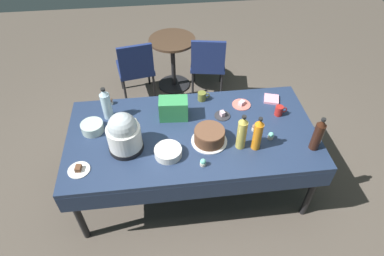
{
  "coord_description": "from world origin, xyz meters",
  "views": [
    {
      "loc": [
        -0.24,
        -2.03,
        2.77
      ],
      "look_at": [
        0.0,
        0.0,
        0.8
      ],
      "focal_mm": 30.32,
      "sensor_mm": 36.0,
      "label": 1
    }
  ],
  "objects_px": {
    "dessert_plate_white": "(79,169)",
    "coffee_mug_olive": "(202,96)",
    "ceramic_snack_bowl": "(168,152)",
    "dessert_plate_coral": "(241,104)",
    "soda_carton": "(173,109)",
    "frosted_layer_cake": "(209,136)",
    "coffee_mug_red": "(279,111)",
    "cupcake_cocoa": "(255,128)",
    "soda_bottle_cola": "(318,135)",
    "potluck_table": "(192,137)",
    "maroon_chair_right": "(208,62)",
    "glass_salad_bowl": "(92,127)",
    "round_cafe_table": "(173,54)",
    "dessert_plate_cream": "(129,122)",
    "slow_cooker": "(124,134)",
    "soda_bottle_ginger_ale": "(242,133)",
    "cupcake_lemon": "(271,136)",
    "soda_bottle_water": "(106,104)",
    "dessert_plate_charcoal": "(222,115)",
    "cupcake_rose": "(203,162)",
    "cupcake_vanilla": "(110,101)",
    "maroon_chair_left": "(136,66)",
    "soda_bottle_orange_juice": "(258,134)"
  },
  "relations": [
    {
      "from": "potluck_table",
      "to": "coffee_mug_red",
      "type": "xyz_separation_m",
      "value": [
        0.83,
        0.14,
        0.11
      ]
    },
    {
      "from": "soda_bottle_water",
      "to": "coffee_mug_olive",
      "type": "height_order",
      "value": "soda_bottle_water"
    },
    {
      "from": "ceramic_snack_bowl",
      "to": "maroon_chair_right",
      "type": "height_order",
      "value": "maroon_chair_right"
    },
    {
      "from": "glass_salad_bowl",
      "to": "round_cafe_table",
      "type": "distance_m",
      "value": 1.84
    },
    {
      "from": "potluck_table",
      "to": "maroon_chair_right",
      "type": "xyz_separation_m",
      "value": [
        0.39,
        1.51,
        -0.2
      ]
    },
    {
      "from": "potluck_table",
      "to": "frosted_layer_cake",
      "type": "height_order",
      "value": "frosted_layer_cake"
    },
    {
      "from": "potluck_table",
      "to": "cupcake_rose",
      "type": "bearing_deg",
      "value": -83.61
    },
    {
      "from": "ceramic_snack_bowl",
      "to": "dessert_plate_coral",
      "type": "relative_size",
      "value": 1.27
    },
    {
      "from": "frosted_layer_cake",
      "to": "dessert_plate_white",
      "type": "height_order",
      "value": "frosted_layer_cake"
    },
    {
      "from": "slow_cooker",
      "to": "dessert_plate_white",
      "type": "relative_size",
      "value": 2.1
    },
    {
      "from": "cupcake_lemon",
      "to": "soda_bottle_orange_juice",
      "type": "height_order",
      "value": "soda_bottle_orange_juice"
    },
    {
      "from": "potluck_table",
      "to": "cupcake_rose",
      "type": "xyz_separation_m",
      "value": [
        0.04,
        -0.38,
        0.09
      ]
    },
    {
      "from": "frosted_layer_cake",
      "to": "maroon_chair_left",
      "type": "relative_size",
      "value": 0.36
    },
    {
      "from": "soda_bottle_ginger_ale",
      "to": "coffee_mug_olive",
      "type": "xyz_separation_m",
      "value": [
        -0.23,
        0.66,
        -0.12
      ]
    },
    {
      "from": "slow_cooker",
      "to": "maroon_chair_right",
      "type": "bearing_deg",
      "value": 59.76
    },
    {
      "from": "dessert_plate_coral",
      "to": "soda_bottle_ginger_ale",
      "type": "distance_m",
      "value": 0.57
    },
    {
      "from": "slow_cooker",
      "to": "soda_bottle_ginger_ale",
      "type": "height_order",
      "value": "slow_cooker"
    },
    {
      "from": "soda_bottle_water",
      "to": "round_cafe_table",
      "type": "distance_m",
      "value": 1.65
    },
    {
      "from": "cupcake_cocoa",
      "to": "soda_bottle_cola",
      "type": "distance_m",
      "value": 0.53
    },
    {
      "from": "cupcake_lemon",
      "to": "cupcake_vanilla",
      "type": "bearing_deg",
      "value": 155.51
    },
    {
      "from": "potluck_table",
      "to": "coffee_mug_red",
      "type": "bearing_deg",
      "value": 9.3
    },
    {
      "from": "dessert_plate_white",
      "to": "maroon_chair_right",
      "type": "distance_m",
      "value": 2.28
    },
    {
      "from": "dessert_plate_coral",
      "to": "coffee_mug_red",
      "type": "distance_m",
      "value": 0.36
    },
    {
      "from": "soda_bottle_ginger_ale",
      "to": "soda_carton",
      "type": "height_order",
      "value": "soda_bottle_ginger_ale"
    },
    {
      "from": "dessert_plate_white",
      "to": "soda_bottle_ginger_ale",
      "type": "height_order",
      "value": "soda_bottle_ginger_ale"
    },
    {
      "from": "soda_bottle_cola",
      "to": "ceramic_snack_bowl",
      "type": "bearing_deg",
      "value": 177.09
    },
    {
      "from": "soda_bottle_ginger_ale",
      "to": "soda_bottle_cola",
      "type": "relative_size",
      "value": 1.05
    },
    {
      "from": "cupcake_cocoa",
      "to": "soda_bottle_ginger_ale",
      "type": "bearing_deg",
      "value": -134.19
    },
    {
      "from": "dessert_plate_coral",
      "to": "soda_bottle_water",
      "type": "xyz_separation_m",
      "value": [
        -1.26,
        -0.02,
        0.14
      ]
    },
    {
      "from": "soda_bottle_cola",
      "to": "maroon_chair_right",
      "type": "bearing_deg",
      "value": 108.5
    },
    {
      "from": "dessert_plate_white",
      "to": "cupcake_lemon",
      "type": "distance_m",
      "value": 1.61
    },
    {
      "from": "dessert_plate_white",
      "to": "coffee_mug_olive",
      "type": "distance_m",
      "value": 1.33
    },
    {
      "from": "dessert_plate_white",
      "to": "maroon_chair_right",
      "type": "height_order",
      "value": "maroon_chair_right"
    },
    {
      "from": "dessert_plate_charcoal",
      "to": "soda_carton",
      "type": "bearing_deg",
      "value": 174.44
    },
    {
      "from": "potluck_table",
      "to": "glass_salad_bowl",
      "type": "bearing_deg",
      "value": 172.09
    },
    {
      "from": "soda_bottle_ginger_ale",
      "to": "coffee_mug_olive",
      "type": "relative_size",
      "value": 2.85
    },
    {
      "from": "soda_bottle_orange_juice",
      "to": "maroon_chair_left",
      "type": "distance_m",
      "value": 2.09
    },
    {
      "from": "soda_bottle_orange_juice",
      "to": "potluck_table",
      "type": "bearing_deg",
      "value": 154.38
    },
    {
      "from": "slow_cooker",
      "to": "dessert_plate_charcoal",
      "type": "height_order",
      "value": "slow_cooker"
    },
    {
      "from": "slow_cooker",
      "to": "soda_bottle_orange_juice",
      "type": "height_order",
      "value": "slow_cooker"
    },
    {
      "from": "potluck_table",
      "to": "maroon_chair_right",
      "type": "distance_m",
      "value": 1.58
    },
    {
      "from": "potluck_table",
      "to": "slow_cooker",
      "type": "height_order",
      "value": "slow_cooker"
    },
    {
      "from": "cupcake_lemon",
      "to": "slow_cooker",
      "type": "bearing_deg",
      "value": 178.56
    },
    {
      "from": "ceramic_snack_bowl",
      "to": "coffee_mug_red",
      "type": "distance_m",
      "value": 1.12
    },
    {
      "from": "frosted_layer_cake",
      "to": "dessert_plate_cream",
      "type": "height_order",
      "value": "frosted_layer_cake"
    },
    {
      "from": "dessert_plate_white",
      "to": "ceramic_snack_bowl",
      "type": "bearing_deg",
      "value": 6.36
    },
    {
      "from": "dessert_plate_coral",
      "to": "coffee_mug_olive",
      "type": "bearing_deg",
      "value": 161.11
    },
    {
      "from": "dessert_plate_charcoal",
      "to": "cupcake_rose",
      "type": "distance_m",
      "value": 0.62
    },
    {
      "from": "coffee_mug_olive",
      "to": "maroon_chair_right",
      "type": "bearing_deg",
      "value": 77.66
    },
    {
      "from": "ceramic_snack_bowl",
      "to": "soda_carton",
      "type": "height_order",
      "value": "soda_carton"
    }
  ]
}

